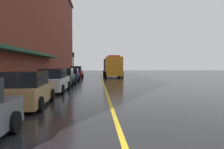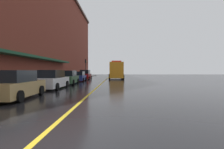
{
  "view_description": "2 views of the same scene",
  "coord_description": "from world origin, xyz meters",
  "px_view_note": "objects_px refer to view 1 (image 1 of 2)",
  "views": [
    {
      "loc": [
        -0.65,
        -4.24,
        1.94
      ],
      "look_at": [
        1.19,
        23.03,
        0.8
      ],
      "focal_mm": 34.98,
      "sensor_mm": 36.0,
      "label": 1
    },
    {
      "loc": [
        1.84,
        -4.02,
        1.62
      ],
      "look_at": [
        1.25,
        24.04,
        1.07
      ],
      "focal_mm": 28.97,
      "sensor_mm": 36.0,
      "label": 2
    }
  ],
  "objects_px": {
    "parked_car_2": "(54,81)",
    "parked_car_4": "(72,75)",
    "parked_car_1": "(26,90)",
    "parking_meter_1": "(65,72)",
    "utility_truck": "(112,67)",
    "parking_meter_2": "(15,81)",
    "parked_car_3": "(64,77)",
    "traffic_light_near": "(73,59)",
    "parked_car_5": "(76,72)",
    "parking_meter_0": "(60,72)"
  },
  "relations": [
    {
      "from": "parked_car_2",
      "to": "parking_meter_0",
      "type": "relative_size",
      "value": 3.58
    },
    {
      "from": "parked_car_2",
      "to": "parking_meter_0",
      "type": "xyz_separation_m",
      "value": [
        -1.45,
        11.58,
        0.26
      ]
    },
    {
      "from": "parked_car_1",
      "to": "parked_car_3",
      "type": "xyz_separation_m",
      "value": [
        0.09,
        11.48,
        0.0
      ]
    },
    {
      "from": "parked_car_2",
      "to": "parked_car_5",
      "type": "xyz_separation_m",
      "value": [
        0.01,
        17.46,
        0.05
      ]
    },
    {
      "from": "parked_car_3",
      "to": "traffic_light_near",
      "type": "bearing_deg",
      "value": 2.13
    },
    {
      "from": "parked_car_1",
      "to": "parked_car_4",
      "type": "xyz_separation_m",
      "value": [
        0.09,
        17.58,
        -0.05
      ]
    },
    {
      "from": "utility_truck",
      "to": "parked_car_4",
      "type": "bearing_deg",
      "value": -36.06
    },
    {
      "from": "utility_truck",
      "to": "parking_meter_1",
      "type": "bearing_deg",
      "value": -58.52
    },
    {
      "from": "parked_car_1",
      "to": "parked_car_2",
      "type": "height_order",
      "value": "parked_car_2"
    },
    {
      "from": "utility_truck",
      "to": "parked_car_1",
      "type": "bearing_deg",
      "value": -14.21
    },
    {
      "from": "parked_car_1",
      "to": "parking_meter_1",
      "type": "relative_size",
      "value": 3.56
    },
    {
      "from": "parked_car_3",
      "to": "parked_car_5",
      "type": "bearing_deg",
      "value": -1.88
    },
    {
      "from": "parked_car_2",
      "to": "parked_car_3",
      "type": "relative_size",
      "value": 1.01
    },
    {
      "from": "parked_car_5",
      "to": "utility_truck",
      "type": "height_order",
      "value": "utility_truck"
    },
    {
      "from": "parked_car_3",
      "to": "parked_car_5",
      "type": "distance_m",
      "value": 11.83
    },
    {
      "from": "parked_car_5",
      "to": "utility_truck",
      "type": "bearing_deg",
      "value": -65.06
    },
    {
      "from": "parked_car_4",
      "to": "traffic_light_near",
      "type": "relative_size",
      "value": 1.0
    },
    {
      "from": "utility_truck",
      "to": "parking_meter_1",
      "type": "distance_m",
      "value": 8.65
    },
    {
      "from": "parked_car_4",
      "to": "utility_truck",
      "type": "bearing_deg",
      "value": -35.84
    },
    {
      "from": "parked_car_2",
      "to": "parking_meter_0",
      "type": "height_order",
      "value": "parked_car_2"
    },
    {
      "from": "parked_car_4",
      "to": "utility_truck",
      "type": "height_order",
      "value": "utility_truck"
    },
    {
      "from": "parking_meter_1",
      "to": "parking_meter_2",
      "type": "height_order",
      "value": "same"
    },
    {
      "from": "parked_car_1",
      "to": "traffic_light_near",
      "type": "bearing_deg",
      "value": 0.04
    },
    {
      "from": "parking_meter_1",
      "to": "parking_meter_2",
      "type": "xyz_separation_m",
      "value": [
        0.0,
        -19.2,
        0.0
      ]
    },
    {
      "from": "parked_car_1",
      "to": "parking_meter_1",
      "type": "bearing_deg",
      "value": 1.34
    },
    {
      "from": "parked_car_5",
      "to": "traffic_light_near",
      "type": "relative_size",
      "value": 0.96
    },
    {
      "from": "utility_truck",
      "to": "traffic_light_near",
      "type": "xyz_separation_m",
      "value": [
        -7.19,
        6.13,
        1.47
      ]
    },
    {
      "from": "parking_meter_0",
      "to": "parked_car_2",
      "type": "bearing_deg",
      "value": -82.86
    },
    {
      "from": "traffic_light_near",
      "to": "parking_meter_0",
      "type": "bearing_deg",
      "value": -90.24
    },
    {
      "from": "parked_car_2",
      "to": "parked_car_4",
      "type": "height_order",
      "value": "parked_car_2"
    },
    {
      "from": "parking_meter_0",
      "to": "traffic_light_near",
      "type": "xyz_separation_m",
      "value": [
        0.06,
        14.72,
        2.1
      ]
    },
    {
      "from": "utility_truck",
      "to": "parking_meter_0",
      "type": "bearing_deg",
      "value": -41.51
    },
    {
      "from": "parked_car_3",
      "to": "parking_meter_1",
      "type": "height_order",
      "value": "parked_car_3"
    },
    {
      "from": "parked_car_5",
      "to": "parking_meter_2",
      "type": "height_order",
      "value": "parked_car_5"
    },
    {
      "from": "parked_car_1",
      "to": "parking_meter_2",
      "type": "relative_size",
      "value": 3.56
    },
    {
      "from": "parking_meter_0",
      "to": "parking_meter_1",
      "type": "xyz_separation_m",
      "value": [
        0.0,
        3.91,
        0.0
      ]
    },
    {
      "from": "parked_car_3",
      "to": "parking_meter_2",
      "type": "xyz_separation_m",
      "value": [
        -1.4,
        -9.34,
        0.27
      ]
    },
    {
      "from": "parked_car_1",
      "to": "parked_car_2",
      "type": "relative_size",
      "value": 0.99
    },
    {
      "from": "parked_car_5",
      "to": "parking_meter_2",
      "type": "distance_m",
      "value": 21.22
    },
    {
      "from": "parked_car_2",
      "to": "parked_car_4",
      "type": "relative_size",
      "value": 1.11
    },
    {
      "from": "parking_meter_2",
      "to": "parked_car_2",
      "type": "bearing_deg",
      "value": 68.62
    },
    {
      "from": "parked_car_5",
      "to": "parked_car_3",
      "type": "bearing_deg",
      "value": 179.54
    },
    {
      "from": "parked_car_2",
      "to": "parked_car_5",
      "type": "height_order",
      "value": "parked_car_5"
    },
    {
      "from": "parked_car_3",
      "to": "parking_meter_1",
      "type": "distance_m",
      "value": 9.96
    },
    {
      "from": "parked_car_1",
      "to": "parked_car_4",
      "type": "bearing_deg",
      "value": -2.49
    },
    {
      "from": "utility_truck",
      "to": "parking_meter_2",
      "type": "bearing_deg",
      "value": -18.25
    },
    {
      "from": "parked_car_1",
      "to": "traffic_light_near",
      "type": "height_order",
      "value": "traffic_light_near"
    },
    {
      "from": "parked_car_5",
      "to": "parking_meter_0",
      "type": "xyz_separation_m",
      "value": [
        -1.46,
        -5.88,
        0.21
      ]
    },
    {
      "from": "utility_truck",
      "to": "parking_meter_2",
      "type": "distance_m",
      "value": 24.96
    },
    {
      "from": "parked_car_1",
      "to": "parking_meter_1",
      "type": "distance_m",
      "value": 21.38
    }
  ]
}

